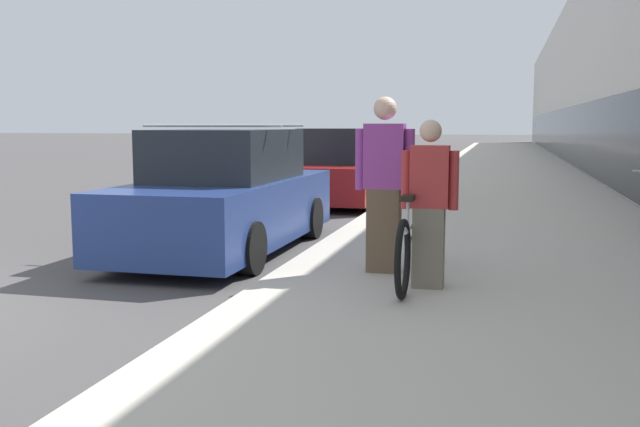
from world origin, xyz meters
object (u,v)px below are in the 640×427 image
object	(u,v)px
person_rider	(429,204)
vintage_roadster_curbside	(343,170)
tandem_bicycle	(414,242)
parked_sedan_curbside	(227,197)
person_bystander	(384,185)

from	to	relation	value
person_rider	vintage_roadster_curbside	distance (m)	8.32
tandem_bicycle	person_rider	xyz separation A→B (m)	(0.17, -0.29, 0.41)
vintage_roadster_curbside	parked_sedan_curbside	bearing A→B (deg)	-92.24
vintage_roadster_curbside	person_rider	bearing A→B (deg)	-71.85
tandem_bicycle	person_rider	bearing A→B (deg)	-59.18
person_bystander	vintage_roadster_curbside	bearing A→B (deg)	105.81
tandem_bicycle	person_rider	distance (m)	0.53
tandem_bicycle	vintage_roadster_curbside	size ratio (longest dim) A/B	0.58
tandem_bicycle	person_bystander	size ratio (longest dim) A/B	1.29
person_rider	person_bystander	size ratio (longest dim) A/B	0.87
person_bystander	parked_sedan_curbside	size ratio (longest dim) A/B	0.42
person_rider	person_bystander	bearing A→B (deg)	130.46
parked_sedan_curbside	person_bystander	bearing A→B (deg)	-30.34
parked_sedan_curbside	vintage_roadster_curbside	world-z (taller)	parked_sedan_curbside
person_bystander	person_rider	bearing A→B (deg)	-49.54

